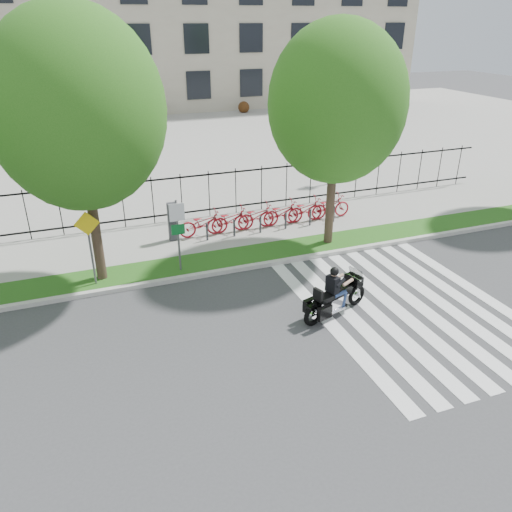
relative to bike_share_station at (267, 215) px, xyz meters
name	(u,v)px	position (x,y,z in m)	size (l,w,h in m)	color
ground	(259,340)	(-3.08, -7.20, -0.67)	(120.00, 120.00, 0.00)	#3B3B3E
curb	(217,272)	(-3.08, -3.10, -0.59)	(60.00, 0.20, 0.15)	#B5B2AB
grass_verge	(210,262)	(-3.08, -2.25, -0.59)	(60.00, 1.50, 0.15)	#214B12
sidewalk	(193,236)	(-3.08, 0.25, -0.59)	(60.00, 3.50, 0.15)	gray
plaza	(132,143)	(-3.08, 17.80, -0.62)	(80.00, 34.00, 0.10)	gray
crosswalk_stripes	(408,307)	(1.74, -7.20, -0.66)	(5.70, 8.00, 0.01)	silver
iron_fence	(181,197)	(-3.08, 2.00, 0.48)	(30.00, 0.06, 2.00)	black
lamp_post_right	(359,120)	(6.92, 4.80, 2.54)	(1.06, 0.70, 4.25)	black
street_tree_1	(77,110)	(-6.78, -2.25, 4.89)	(5.08, 5.08, 8.33)	#33261C
street_tree_2	(337,104)	(1.62, -2.25, 4.63)	(4.79, 4.79, 7.91)	#33261C
bike_share_station	(267,215)	(0.00, 0.00, 0.00)	(7.85, 0.88, 1.50)	#2D2D33
sign_pole_regulatory	(178,227)	(-4.22, -2.62, 1.07)	(0.50, 0.09, 2.50)	#59595B
sign_pole_warning	(89,239)	(-7.01, -2.62, 1.07)	(0.78, 0.09, 2.49)	#59595B
motorcycle_rider	(336,295)	(-0.53, -6.76, -0.03)	(2.41, 1.16, 1.92)	black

